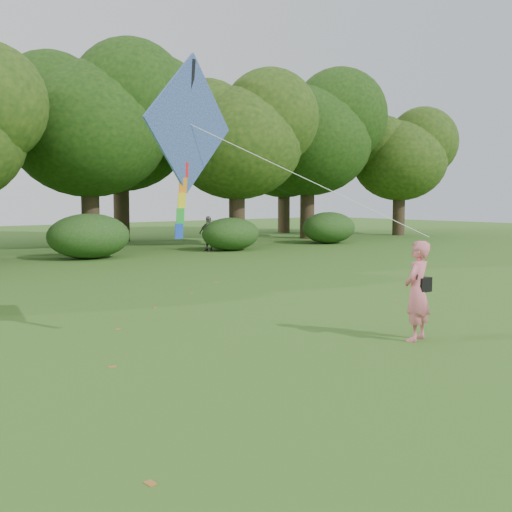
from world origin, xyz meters
TOP-DOWN VIEW (x-y plane):
  - ground at (0.00, 0.00)m, footprint 100.00×100.00m
  - man_kite_flyer at (0.96, -0.06)m, footprint 0.75×0.59m
  - bystander_right at (9.02, 17.86)m, footprint 0.77×1.05m
  - crossbody_bag at (1.07, -0.09)m, footprint 0.43×0.20m
  - flying_kite at (-2.34, 2.23)m, footprint 4.67×2.76m
  - tree_line at (1.67, 22.88)m, footprint 54.70×15.30m
  - fallen_leaves at (-1.70, 2.55)m, footprint 10.19×12.23m

SIDE VIEW (x-z plane):
  - ground at x=0.00m, z-range 0.00..0.00m
  - fallen_leaves at x=-1.70m, z-range 0.00..0.01m
  - bystander_right at x=9.02m, z-range 0.00..1.66m
  - man_kite_flyer at x=0.96m, z-range 0.00..1.80m
  - crossbody_bag at x=1.07m, z-range 0.66..1.37m
  - flying_kite at x=-2.34m, z-range 2.20..5.33m
  - tree_line at x=1.67m, z-range 0.86..10.35m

